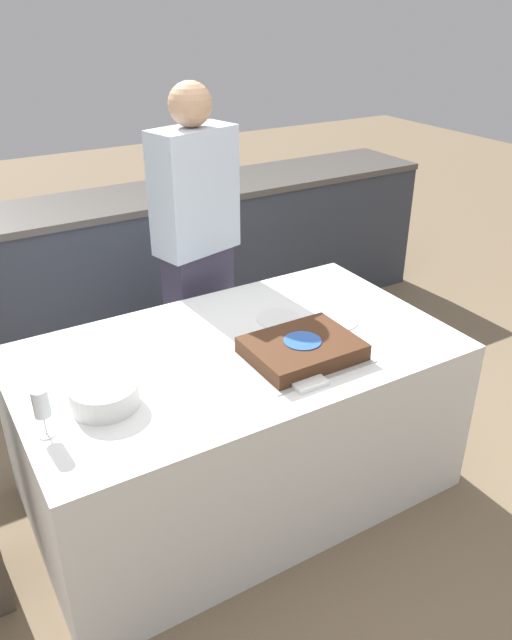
# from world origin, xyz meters

# --- Properties ---
(ground_plane) EXTENTS (14.00, 14.00, 0.00)m
(ground_plane) POSITION_xyz_m (0.00, 0.00, 0.00)
(ground_plane) COLOR #7A664C
(back_counter) EXTENTS (4.40, 0.58, 0.92)m
(back_counter) POSITION_xyz_m (0.00, 1.58, 0.46)
(back_counter) COLOR #333842
(back_counter) RESTS_ON ground_plane
(dining_table) EXTENTS (1.75, 1.02, 0.73)m
(dining_table) POSITION_xyz_m (0.00, 0.00, 0.36)
(dining_table) COLOR white
(dining_table) RESTS_ON ground_plane
(cake) EXTENTS (0.46, 0.37, 0.07)m
(cake) POSITION_xyz_m (0.19, -0.19, 0.76)
(cake) COLOR #B7B2AD
(cake) RESTS_ON dining_table
(plate_stack) EXTENTS (0.24, 0.24, 0.09)m
(plate_stack) POSITION_xyz_m (-0.58, -0.11, 0.77)
(plate_stack) COLOR white
(plate_stack) RESTS_ON dining_table
(wine_glass) EXTENTS (0.06, 0.06, 0.17)m
(wine_glass) POSITION_xyz_m (-0.80, -0.17, 0.84)
(wine_glass) COLOR white
(wine_glass) RESTS_ON dining_table
(side_plate_near_cake) EXTENTS (0.20, 0.20, 0.00)m
(side_plate_near_cake) POSITION_xyz_m (0.28, 0.12, 0.73)
(side_plate_near_cake) COLOR white
(side_plate_near_cake) RESTS_ON dining_table
(side_plate_right_edge) EXTENTS (0.20, 0.20, 0.00)m
(side_plate_right_edge) POSITION_xyz_m (0.48, -0.02, 0.73)
(side_plate_right_edge) COLOR white
(side_plate_right_edge) RESTS_ON dining_table
(utensil_pile) EXTENTS (0.13, 0.10, 0.02)m
(utensil_pile) POSITION_xyz_m (0.10, -0.36, 0.74)
(utensil_pile) COLOR white
(utensil_pile) RESTS_ON dining_table
(person_cutting_cake) EXTENTS (0.44, 0.29, 1.66)m
(person_cutting_cake) POSITION_xyz_m (0.19, 0.73, 0.86)
(person_cutting_cake) COLOR #383347
(person_cutting_cake) RESTS_ON ground_plane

